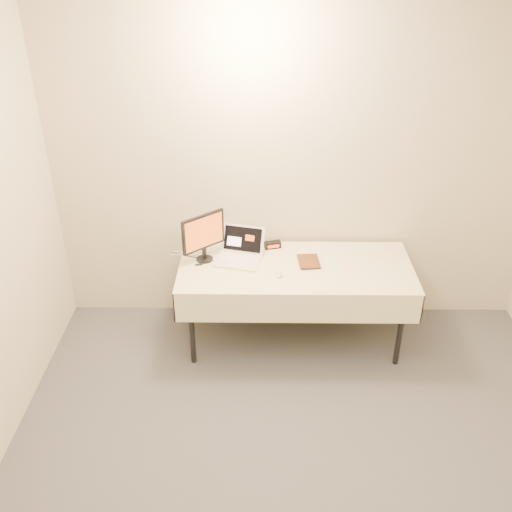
{
  "coord_description": "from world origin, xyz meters",
  "views": [
    {
      "loc": [
        -0.27,
        -1.83,
        3.09
      ],
      "look_at": [
        -0.32,
        1.99,
        0.86
      ],
      "focal_mm": 40.0,
      "sensor_mm": 36.0,
      "label": 1
    }
  ],
  "objects_px": {
    "table": "(296,273)",
    "book": "(299,251)",
    "laptop": "(240,252)",
    "monitor": "(203,234)"
  },
  "relations": [
    {
      "from": "table",
      "to": "book",
      "type": "bearing_deg",
      "value": 62.69
    },
    {
      "from": "book",
      "to": "table",
      "type": "bearing_deg",
      "value": -121.76
    },
    {
      "from": "book",
      "to": "laptop",
      "type": "bearing_deg",
      "value": 166.56
    },
    {
      "from": "table",
      "to": "monitor",
      "type": "xyz_separation_m",
      "value": [
        -0.73,
        0.09,
        0.3
      ]
    },
    {
      "from": "laptop",
      "to": "monitor",
      "type": "relative_size",
      "value": 1.06
    },
    {
      "from": "laptop",
      "to": "book",
      "type": "xyz_separation_m",
      "value": [
        0.47,
        -0.07,
        0.05
      ]
    },
    {
      "from": "monitor",
      "to": "book",
      "type": "height_order",
      "value": "monitor"
    },
    {
      "from": "monitor",
      "to": "book",
      "type": "distance_m",
      "value": 0.77
    },
    {
      "from": "table",
      "to": "book",
      "type": "relative_size",
      "value": 8.38
    },
    {
      "from": "laptop",
      "to": "table",
      "type": "bearing_deg",
      "value": -0.88
    }
  ]
}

